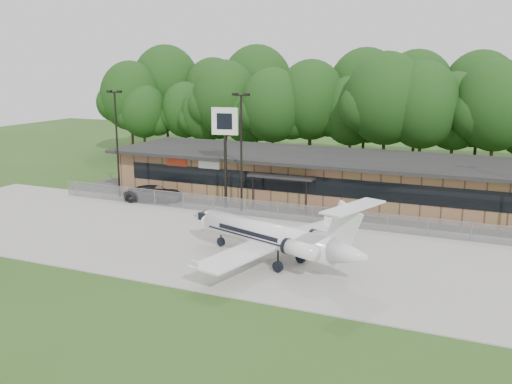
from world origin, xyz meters
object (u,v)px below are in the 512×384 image
at_px(terminal, 322,176).
at_px(business_jet, 274,237).
at_px(suv, 154,194).
at_px(pole_sign, 225,132).

relative_size(terminal, business_jet, 2.81).
distance_m(terminal, business_jet, 19.02).
bearing_deg(suv, pole_sign, -101.69).
height_order(terminal, pole_sign, pole_sign).
bearing_deg(suv, terminal, -76.23).
bearing_deg(pole_sign, suv, 173.19).
xyz_separation_m(business_jet, suv, (-16.63, 11.34, -1.02)).
bearing_deg(pole_sign, business_jet, -60.92).
distance_m(business_jet, suv, 20.16).
bearing_deg(business_jet, pole_sign, 147.38).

